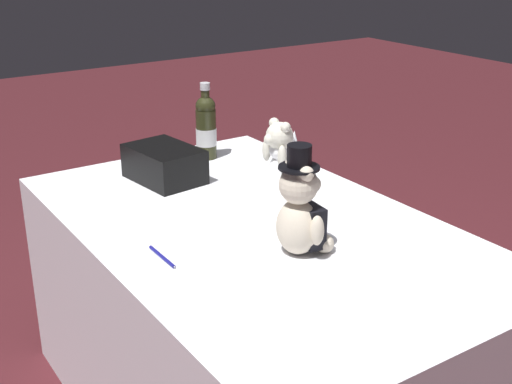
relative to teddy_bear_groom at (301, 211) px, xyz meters
name	(u,v)px	position (x,y,z in m)	size (l,w,h in m)	color
reception_table	(256,328)	(-0.22, 0.00, -0.47)	(1.54, 0.94, 0.71)	white
teddy_bear_groom	(301,211)	(0.00, 0.00, 0.00)	(0.16, 0.15, 0.30)	beige
teddy_bear_bride	(283,158)	(-0.42, 0.25, -0.02)	(0.16, 0.20, 0.23)	white
champagne_bottle	(206,127)	(-0.83, 0.19, 0.00)	(0.08, 0.08, 0.28)	#2B2D17
signing_pen	(163,257)	(-0.17, -0.32, -0.11)	(0.15, 0.01, 0.01)	navy
gift_case_black	(164,164)	(-0.70, -0.05, -0.06)	(0.28, 0.21, 0.12)	black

